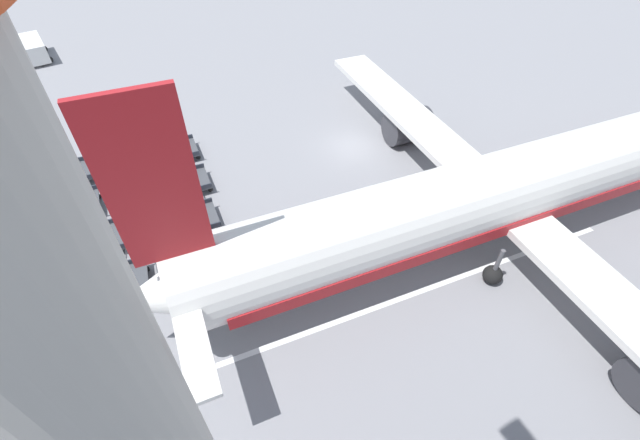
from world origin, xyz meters
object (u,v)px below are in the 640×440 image
Objects in this scene: airplane at (521,186)px; baggage_dolly_row_near_col_d at (88,295)px; baggage_dolly_row_mid_b_col_b at (160,189)px; baggage_dolly_row_mid_b_col_c at (166,224)px; baggage_dolly_row_far_col_b at (196,181)px; baggage_dolly_row_mid_a_col_a at (122,162)px; baggage_dolly_row_mid_a_col_b at (124,196)px; service_van at (35,49)px; baggage_dolly_row_near_col_a at (88,170)px; baggage_dolly_row_far_col_d at (214,261)px; baggage_dolly_row_far_col_c at (204,218)px; baggage_dolly_row_far_col_a at (186,150)px; baggage_dolly_row_mid_a_col_d at (132,281)px; baggage_dolly_row_mid_b_col_d at (174,273)px; baggage_dolly_row_near_col_c at (88,244)px; baggage_dolly_row_near_col_b at (86,204)px; baggage_dolly_row_mid_a_col_c at (125,235)px; baggage_dolly_row_mid_b_col_a at (153,156)px.

airplane is 24.56m from baggage_dolly_row_near_col_d.
baggage_dolly_row_mid_b_col_b is 1.00× the size of baggage_dolly_row_mid_b_col_c.
baggage_dolly_row_near_col_d is (-5.64, -23.72, -2.95)m from airplane.
baggage_dolly_row_near_col_d is 10.23m from baggage_dolly_row_far_col_b.
baggage_dolly_row_mid_a_col_a is 0.99× the size of baggage_dolly_row_mid_a_col_b.
service_van is 31.95m from baggage_dolly_row_mid_b_col_c.
baggage_dolly_row_near_col_a is (-17.08, -22.67, -2.95)m from airplane.
baggage_dolly_row_far_col_d is (12.14, 5.60, 0.00)m from baggage_dolly_row_near_col_a.
baggage_dolly_row_mid_b_col_c is at bearing 12.11° from service_van.
baggage_dolly_row_near_col_a is at bearing -124.96° from baggage_dolly_row_far_col_b.
baggage_dolly_row_far_col_b and baggage_dolly_row_far_col_c have the same top height.
baggage_dolly_row_far_col_c is at bearing -5.40° from baggage_dolly_row_far_col_a.
baggage_dolly_row_mid_a_col_d is 2.18m from baggage_dolly_row_mid_b_col_d.
baggage_dolly_row_mid_a_col_d is (11.49, -1.05, 0.00)m from baggage_dolly_row_mid_a_col_a.
baggage_dolly_row_near_col_c is 1.00× the size of baggage_dolly_row_mid_b_col_c.
baggage_dolly_row_near_col_a and baggage_dolly_row_far_col_c have the same top height.
baggage_dolly_row_near_col_b is 0.99× the size of baggage_dolly_row_near_col_d.
baggage_dolly_row_far_col_b is at bearing -127.79° from airplane.
baggage_dolly_row_mid_a_col_a is 1.00× the size of baggage_dolly_row_mid_a_col_c.
baggage_dolly_row_mid_a_col_a and baggage_dolly_row_mid_b_col_b have the same top height.
baggage_dolly_row_mid_b_col_b is (-7.22, 2.88, 0.00)m from baggage_dolly_row_mid_a_col_d.
baggage_dolly_row_near_col_c and baggage_dolly_row_mid_b_col_a have the same top height.
baggage_dolly_row_near_col_b is 9.06m from baggage_dolly_row_mid_b_col_d.
baggage_dolly_row_near_col_a is 0.99× the size of baggage_dolly_row_mid_a_col_c.
baggage_dolly_row_far_col_c and baggage_dolly_row_far_col_d have the same top height.
service_van is at bearing -170.09° from baggage_dolly_row_mid_a_col_b.
baggage_dolly_row_far_col_a is (0.49, 4.51, 0.00)m from baggage_dolly_row_mid_a_col_a.
baggage_dolly_row_mid_b_col_a is 1.01× the size of baggage_dolly_row_far_col_c.
baggage_dolly_row_near_col_d is 1.00× the size of baggage_dolly_row_mid_b_col_b.
baggage_dolly_row_mid_a_col_a is 0.99× the size of baggage_dolly_row_mid_b_col_a.
baggage_dolly_row_far_col_b is (27.89, 9.46, -0.61)m from service_van.
baggage_dolly_row_mid_b_col_c is (7.87, 1.53, 0.00)m from baggage_dolly_row_mid_a_col_a.
baggage_dolly_row_mid_a_col_c is at bearing 7.85° from service_van.
baggage_dolly_row_mid_b_col_b is at bearing 80.77° from baggage_dolly_row_mid_a_col_b.
baggage_dolly_row_near_col_d is at bearing -35.65° from baggage_dolly_row_far_col_a.
baggage_dolly_row_mid_a_col_b is (3.96, 1.85, 0.00)m from baggage_dolly_row_near_col_a.
airplane is at bearing 76.62° from baggage_dolly_row_near_col_d.
baggage_dolly_row_mid_b_col_c is 7.96m from baggage_dolly_row_far_col_a.
baggage_dolly_row_mid_a_col_d and baggage_dolly_row_far_col_d have the same top height.
baggage_dolly_row_near_col_c and baggage_dolly_row_mid_a_col_d have the same top height.
baggage_dolly_row_mid_a_col_a is 2.17m from baggage_dolly_row_mid_b_col_a.
baggage_dolly_row_near_col_a is at bearing -154.97° from baggage_dolly_row_mid_a_col_b.
baggage_dolly_row_mid_b_col_a is at bearing 145.37° from baggage_dolly_row_mid_a_col_b.
baggage_dolly_row_near_col_b is at bearing -7.37° from baggage_dolly_row_near_col_a.
baggage_dolly_row_far_col_d is at bearing -5.76° from baggage_dolly_row_far_col_a.
baggage_dolly_row_mid_b_col_a is 1.00× the size of baggage_dolly_row_mid_b_col_d.
baggage_dolly_row_mid_b_col_d is (7.98, 1.51, 0.00)m from baggage_dolly_row_mid_a_col_b.
baggage_dolly_row_far_col_d is (35.46, 8.51, -0.61)m from service_van.
baggage_dolly_row_near_col_a is 1.00× the size of baggage_dolly_row_near_col_b.
baggage_dolly_row_mid_a_col_c is (-9.36, -21.31, -2.95)m from airplane.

